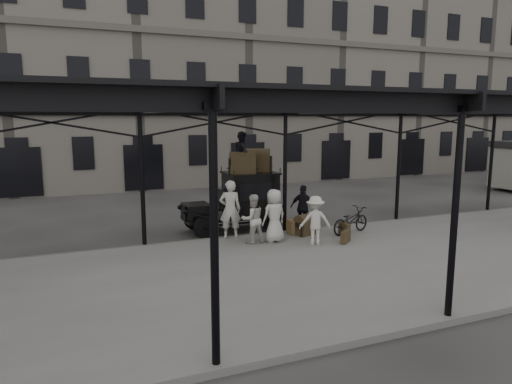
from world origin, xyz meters
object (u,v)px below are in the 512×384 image
Objects in this scene: porter_left at (230,209)px; steamer_trunk_platform at (306,226)px; bicycle at (351,220)px; porter_official at (303,208)px; steamer_trunk_roof_near at (243,164)px; taxi at (242,198)px.

steamer_trunk_platform is (2.63, -0.51, -0.69)m from porter_left.
porter_left is 4.29m from bicycle.
porter_left reaches higher than porter_official.
steamer_trunk_roof_near is at bearing 111.76° from steamer_trunk_platform.
porter_left reaches higher than steamer_trunk_platform.
taxi reaches higher than steamer_trunk_platform.
porter_official is 0.81m from steamer_trunk_platform.
taxi is 2.07× the size of bicycle.
steamer_trunk_platform is (1.70, -1.78, -2.06)m from steamer_trunk_roof_near.
porter_left reaches higher than bicycle.
steamer_trunk_roof_near is (-3.22, 2.25, 1.90)m from bicycle.
taxi is at bearing 106.68° from steamer_trunk_platform.
porter_left is 2.20× the size of steamer_trunk_roof_near.
bicycle is 2.14× the size of steamer_trunk_platform.
steamer_trunk_roof_near is at bearing -108.07° from taxi.
porter_left is 2.77m from steamer_trunk_platform.
porter_official is 1.73m from bicycle.
taxi is 1.82m from porter_left.
steamer_trunk_roof_near is at bearing 38.45° from bicycle.
steamer_trunk_platform is (1.62, -2.03, -0.75)m from taxi.
taxi is at bearing 34.89° from bicycle.
bicycle is 1.95× the size of steamer_trunk_roof_near.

